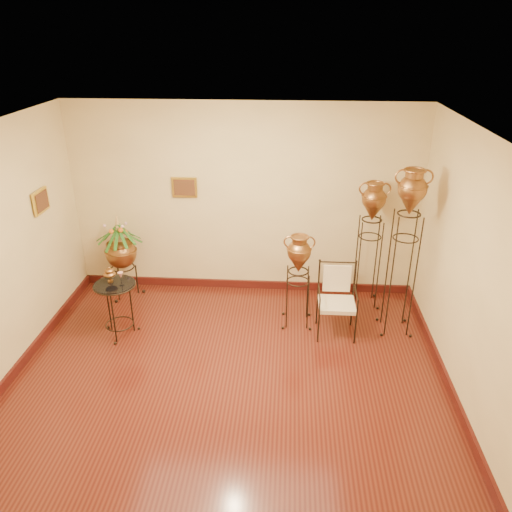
# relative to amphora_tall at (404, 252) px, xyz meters

# --- Properties ---
(ground) EXTENTS (5.00, 5.00, 0.00)m
(ground) POSITION_rel_amphora_tall_xyz_m (-2.09, -1.48, -1.13)
(ground) COLOR #551E14
(ground) RESTS_ON ground
(room_shell) EXTENTS (5.02, 5.02, 2.81)m
(room_shell) POSITION_rel_amphora_tall_xyz_m (-2.09, -1.47, 0.60)
(room_shell) COLOR beige
(room_shell) RESTS_ON ground
(amphora_tall) EXTENTS (0.54, 0.54, 2.22)m
(amphora_tall) POSITION_rel_amphora_tall_xyz_m (0.00, 0.00, 0.00)
(amphora_tall) COLOR black
(amphora_tall) RESTS_ON ground
(amphora_mid) EXTENTS (0.46, 0.46, 1.85)m
(amphora_mid) POSITION_rel_amphora_tall_xyz_m (-0.32, 0.67, -0.20)
(amphora_mid) COLOR black
(amphora_mid) RESTS_ON ground
(amphora_short) EXTENTS (0.45, 0.45, 1.31)m
(amphora_short) POSITION_rel_amphora_tall_xyz_m (-1.30, 0.07, -0.48)
(amphora_short) COLOR black
(amphora_short) RESTS_ON ground
(planter_urn) EXTENTS (0.89, 0.89, 1.32)m
(planter_urn) POSITION_rel_amphora_tall_xyz_m (-3.86, 0.67, -0.39)
(planter_urn) COLOR black
(planter_urn) RESTS_ON ground
(armchair) EXTENTS (0.54, 0.50, 0.96)m
(armchair) POSITION_rel_amphora_tall_xyz_m (-0.80, -0.16, -0.65)
(armchair) COLOR black
(armchair) RESTS_ON ground
(side_table) EXTENTS (0.59, 0.59, 0.95)m
(side_table) POSITION_rel_amphora_tall_xyz_m (-3.61, -0.38, -0.74)
(side_table) COLOR black
(side_table) RESTS_ON ground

